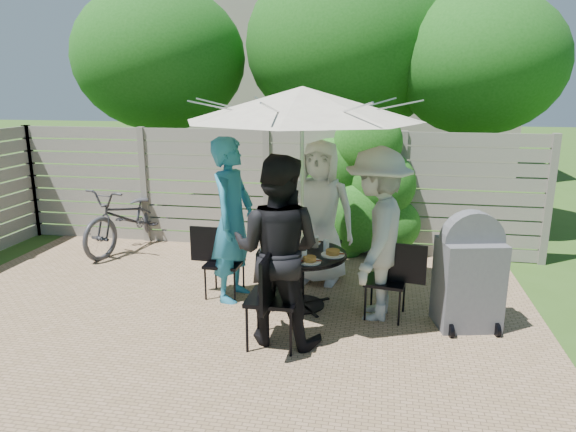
% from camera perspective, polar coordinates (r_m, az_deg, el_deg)
% --- Properties ---
extents(backyard_envelope, '(60.00, 60.00, 5.00)m').
position_cam_1_polar(backyard_envelope, '(14.85, 4.43, 14.77)').
color(backyard_envelope, '#305119').
rests_on(backyard_envelope, ground).
extents(patio_table, '(1.12, 1.12, 0.66)m').
position_cam_1_polar(patio_table, '(5.82, 1.48, -5.90)').
color(patio_table, black).
rests_on(patio_table, ground).
extents(umbrella, '(2.84, 2.84, 2.46)m').
position_cam_1_polar(umbrella, '(5.47, 1.60, 12.35)').
color(umbrella, silver).
rests_on(umbrella, ground).
extents(chair_back, '(0.50, 0.70, 0.94)m').
position_cam_1_polar(chair_back, '(6.76, 3.77, -4.61)').
color(chair_back, black).
rests_on(chair_back, ground).
extents(person_back, '(0.96, 0.69, 1.83)m').
position_cam_1_polar(person_back, '(6.46, 3.57, 0.34)').
color(person_back, white).
rests_on(person_back, ground).
extents(chair_left, '(0.63, 0.42, 0.86)m').
position_cam_1_polar(chair_left, '(6.21, -7.17, -6.66)').
color(chair_left, black).
rests_on(chair_left, ground).
extents(person_left, '(0.54, 0.75, 1.92)m').
position_cam_1_polar(person_left, '(5.95, -6.19, -0.48)').
color(person_left, teal).
rests_on(person_left, ground).
extents(chair_front, '(0.49, 0.73, 1.00)m').
position_cam_1_polar(chair_front, '(5.03, -1.66, -11.20)').
color(chair_front, black).
rests_on(chair_front, ground).
extents(person_front, '(0.99, 0.81, 1.87)m').
position_cam_1_polar(person_front, '(4.92, -1.21, -3.90)').
color(person_front, black).
rests_on(person_front, ground).
extents(chair_right, '(0.65, 0.48, 0.86)m').
position_cam_1_polar(chair_right, '(5.72, 10.88, -8.68)').
color(chair_right, black).
rests_on(chair_right, ground).
extents(person_right, '(0.84, 1.28, 1.87)m').
position_cam_1_polar(person_right, '(5.51, 9.82, -2.09)').
color(person_right, '#A5A7A2').
rests_on(person_right, ground).
extents(plate_back, '(0.26, 0.26, 0.06)m').
position_cam_1_polar(plate_back, '(6.08, 2.44, -2.81)').
color(plate_back, white).
rests_on(plate_back, patio_table).
extents(plate_left, '(0.26, 0.26, 0.06)m').
position_cam_1_polar(plate_left, '(5.86, -1.90, -3.48)').
color(plate_left, white).
rests_on(plate_left, patio_table).
extents(plate_front, '(0.26, 0.26, 0.06)m').
position_cam_1_polar(plate_front, '(5.42, 0.42, -4.94)').
color(plate_front, white).
rests_on(plate_front, patio_table).
extents(plate_right, '(0.26, 0.26, 0.06)m').
position_cam_1_polar(plate_right, '(5.66, 5.00, -4.14)').
color(plate_right, white).
rests_on(plate_right, patio_table).
extents(plate_extra, '(0.24, 0.24, 0.06)m').
position_cam_1_polar(plate_extra, '(5.43, 2.43, -4.92)').
color(plate_extra, white).
rests_on(plate_extra, patio_table).
extents(glass_back, '(0.07, 0.07, 0.14)m').
position_cam_1_polar(glass_back, '(6.00, 1.23, -2.57)').
color(glass_back, silver).
rests_on(glass_back, patio_table).
extents(glass_left, '(0.07, 0.07, 0.14)m').
position_cam_1_polar(glass_left, '(5.72, -1.31, -3.44)').
color(glass_left, silver).
rests_on(glass_left, patio_table).
extents(glass_front, '(0.07, 0.07, 0.14)m').
position_cam_1_polar(glass_front, '(5.47, 1.79, -4.26)').
color(glass_front, silver).
rests_on(glass_front, patio_table).
extents(glass_right, '(0.07, 0.07, 0.14)m').
position_cam_1_polar(glass_right, '(5.77, 4.27, -3.31)').
color(glass_right, silver).
rests_on(glass_right, patio_table).
extents(syrup_jug, '(0.09, 0.09, 0.16)m').
position_cam_1_polar(syrup_jug, '(5.79, 1.06, -3.09)').
color(syrup_jug, '#59280C').
rests_on(syrup_jug, patio_table).
extents(coffee_cup, '(0.08, 0.08, 0.12)m').
position_cam_1_polar(coffee_cup, '(5.92, 3.02, -2.94)').
color(coffee_cup, '#C6B293').
rests_on(coffee_cup, patio_table).
extents(bicycle, '(1.11, 2.03, 1.01)m').
position_cam_1_polar(bicycle, '(8.26, -17.08, -0.11)').
color(bicycle, '#333338').
rests_on(bicycle, ground).
extents(bbq_grill, '(0.70, 0.60, 1.25)m').
position_cam_1_polar(bbq_grill, '(5.62, 19.44, -6.27)').
color(bbq_grill, '#56565B').
rests_on(bbq_grill, ground).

